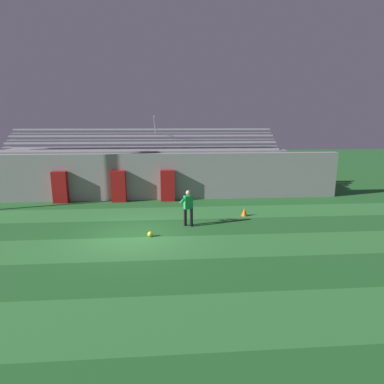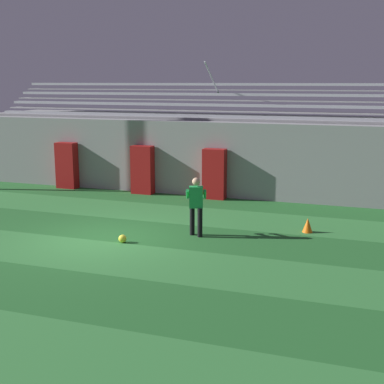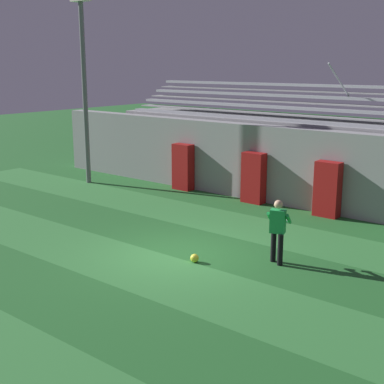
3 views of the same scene
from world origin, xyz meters
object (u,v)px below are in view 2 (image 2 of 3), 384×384
object	(u,v)px
padding_pillar_gate_left	(143,170)
padding_pillar_gate_right	(214,174)
padding_pillar_far_left	(67,165)
goalkeeper	(196,203)
traffic_cone	(308,225)
soccer_ball	(122,239)

from	to	relation	value
padding_pillar_gate_left	padding_pillar_gate_right	bearing A→B (deg)	0.00
padding_pillar_far_left	goalkeeper	world-z (taller)	padding_pillar_far_left
traffic_cone	soccer_ball	bearing A→B (deg)	-150.05
padding_pillar_gate_right	goalkeeper	xyz separation A→B (m)	(0.91, -4.83, 0.03)
goalkeeper	traffic_cone	xyz separation A→B (m)	(2.94, 1.37, -0.74)
goalkeeper	padding_pillar_far_left	bearing A→B (deg)	146.03
padding_pillar_gate_left	padding_pillar_gate_right	distance (m)	2.89
padding_pillar_gate_right	traffic_cone	distance (m)	5.22
padding_pillar_gate_left	padding_pillar_far_left	size ratio (longest dim) A/B	1.00
padding_pillar_gate_right	soccer_ball	bearing A→B (deg)	-97.07
padding_pillar_gate_right	padding_pillar_far_left	bearing A→B (deg)	180.00
traffic_cone	padding_pillar_gate_right	bearing A→B (deg)	138.06
padding_pillar_far_left	goalkeeper	distance (m)	8.64
padding_pillar_far_left	traffic_cone	size ratio (longest dim) A/B	4.42
padding_pillar_gate_left	traffic_cone	xyz separation A→B (m)	(6.74, -3.46, -0.72)
soccer_ball	traffic_cone	bearing A→B (deg)	29.95
padding_pillar_gate_right	traffic_cone	world-z (taller)	padding_pillar_gate_right
goalkeeper	traffic_cone	world-z (taller)	goalkeeper
padding_pillar_far_left	padding_pillar_gate_right	bearing A→B (deg)	0.00
padding_pillar_gate_left	soccer_ball	world-z (taller)	padding_pillar_gate_left
padding_pillar_gate_left	soccer_ball	bearing A→B (deg)	-70.74
padding_pillar_far_left	soccer_ball	bearing A→B (deg)	-48.03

